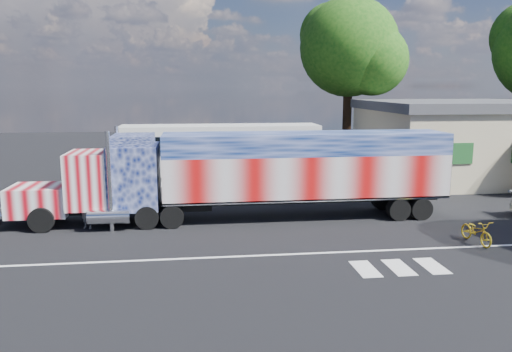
{
  "coord_description": "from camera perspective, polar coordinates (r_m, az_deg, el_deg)",
  "views": [
    {
      "loc": [
        -2.91,
        -20.41,
        6.15
      ],
      "look_at": [
        0.0,
        3.0,
        1.9
      ],
      "focal_mm": 35.0,
      "sensor_mm": 36.0,
      "label": 1
    }
  ],
  "objects": [
    {
      "name": "bicycle",
      "position": [
        21.72,
        23.89,
        -5.8
      ],
      "size": [
        0.82,
        1.91,
        0.98
      ],
      "primitive_type": "imported",
      "rotation": [
        0.0,
        0.0,
        0.1
      ],
      "color": "gold",
      "rests_on": "ground"
    },
    {
      "name": "semi_truck",
      "position": [
        23.11,
        -0.43,
        0.43
      ],
      "size": [
        20.28,
        3.2,
        4.32
      ],
      "color": "black",
      "rests_on": "ground"
    },
    {
      "name": "tree_ne_a",
      "position": [
        40.75,
        10.81,
        14.17
      ],
      "size": [
        8.07,
        7.69,
        13.0
      ],
      "color": "black",
      "rests_on": "ground"
    },
    {
      "name": "coach_bus",
      "position": [
        32.4,
        -4.07,
        2.68
      ],
      "size": [
        12.72,
        2.96,
        3.7
      ],
      "color": "silver",
      "rests_on": "ground"
    },
    {
      "name": "lane_markings",
      "position": [
        18.33,
        8.05,
        -9.48
      ],
      "size": [
        30.0,
        2.67,
        0.01
      ],
      "color": "silver",
      "rests_on": "ground"
    },
    {
      "name": "ground",
      "position": [
        21.52,
        0.99,
        -6.4
      ],
      "size": [
        100.0,
        100.0,
        0.0
      ],
      "primitive_type": "plane",
      "color": "black"
    },
    {
      "name": "woman",
      "position": [
        23.05,
        -18.75,
        -3.85
      ],
      "size": [
        0.65,
        0.53,
        1.53
      ],
      "primitive_type": "imported",
      "rotation": [
        0.0,
        0.0,
        -0.34
      ],
      "color": "slate",
      "rests_on": "ground"
    }
  ]
}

